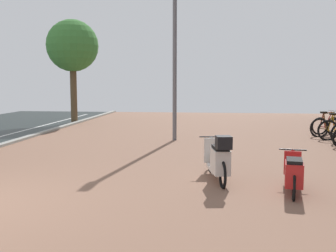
% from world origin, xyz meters
% --- Properties ---
extents(ground, '(21.00, 40.00, 0.13)m').
position_xyz_m(ground, '(1.43, 0.00, -0.02)').
color(ground, black).
extents(bicycle_rack_08, '(1.37, 0.48, 1.00)m').
position_xyz_m(bicycle_rack_08, '(8.35, 9.12, 0.35)').
color(bicycle_rack_08, black).
rests_on(bicycle_rack_08, ground).
extents(bicycle_rack_09, '(1.25, 0.51, 0.95)m').
position_xyz_m(bicycle_rack_09, '(8.52, 9.91, 0.33)').
color(bicycle_rack_09, black).
rests_on(bicycle_rack_09, ground).
extents(scooter_near, '(0.66, 1.88, 1.02)m').
position_xyz_m(scooter_near, '(4.26, 2.16, 0.46)').
color(scooter_near, black).
rests_on(scooter_near, ground).
extents(scooter_mid, '(0.60, 1.62, 0.71)m').
position_xyz_m(scooter_mid, '(5.59, 1.50, 0.36)').
color(scooter_mid, black).
rests_on(scooter_mid, ground).
extents(lamp_post, '(0.20, 0.52, 5.78)m').
position_xyz_m(lamp_post, '(2.86, 7.67, 3.21)').
color(lamp_post, slate).
rests_on(lamp_post, ground).
extents(street_tree, '(2.52, 2.52, 5.02)m').
position_xyz_m(street_tree, '(-2.67, 13.09, 3.72)').
color(street_tree, brown).
rests_on(street_tree, ground).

